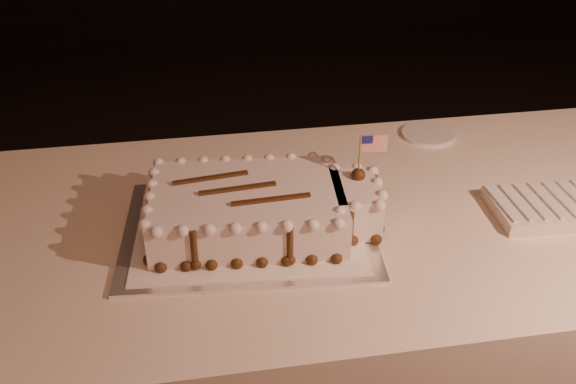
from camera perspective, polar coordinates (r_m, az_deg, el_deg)
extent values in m
cube|color=#F6DCBF|center=(1.60, 7.07, -12.74)|extent=(2.40, 0.80, 0.75)
cube|color=white|center=(1.29, -3.52, -3.34)|extent=(0.52, 0.41, 0.01)
cube|color=white|center=(1.29, -3.53, -3.16)|extent=(0.47, 0.37, 0.00)
cube|color=white|center=(1.26, -3.59, -1.48)|extent=(0.39, 0.28, 0.09)
cube|color=white|center=(1.28, 5.95, -1.05)|extent=(0.10, 0.15, 0.09)
sphere|color=#492912|center=(1.19, -11.25, -6.57)|extent=(0.02, 0.02, 0.02)
sphere|color=#492912|center=(1.19, -9.04, -6.51)|extent=(0.02, 0.02, 0.02)
sphere|color=#492912|center=(1.18, -6.81, -6.43)|extent=(0.02, 0.02, 0.02)
sphere|color=#492912|center=(1.18, -4.57, -6.34)|extent=(0.02, 0.02, 0.02)
sphere|color=#492912|center=(1.18, -2.33, -6.25)|extent=(0.02, 0.02, 0.02)
sphere|color=#492912|center=(1.18, -0.10, -6.14)|extent=(0.02, 0.02, 0.02)
sphere|color=#492912|center=(1.19, 2.12, -6.03)|extent=(0.02, 0.02, 0.02)
sphere|color=#492912|center=(1.19, 4.33, -5.91)|extent=(0.02, 0.02, 0.02)
sphere|color=#492912|center=(1.22, 4.49, -4.82)|extent=(0.02, 0.02, 0.02)
sphere|color=#492912|center=(1.24, 5.75, -4.30)|extent=(0.02, 0.02, 0.02)
sphere|color=#492912|center=(1.25, 7.84, -4.18)|extent=(0.02, 0.02, 0.02)
sphere|color=#492912|center=(1.28, 8.09, -3.27)|extent=(0.02, 0.02, 0.02)
sphere|color=#492912|center=(1.31, 7.69, -2.11)|extent=(0.02, 0.02, 0.02)
sphere|color=#492912|center=(1.35, 7.31, -1.02)|extent=(0.02, 0.02, 0.02)
sphere|color=#492912|center=(1.36, 5.95, -0.72)|extent=(0.02, 0.02, 0.02)
sphere|color=#492912|center=(1.35, 4.03, -0.80)|extent=(0.02, 0.02, 0.02)
sphere|color=#492912|center=(1.38, 3.33, -0.07)|extent=(0.02, 0.02, 0.02)
sphere|color=#492912|center=(1.39, 2.14, 0.31)|extent=(0.02, 0.02, 0.02)
sphere|color=#492912|center=(1.39, 0.26, 0.23)|extent=(0.02, 0.02, 0.02)
sphere|color=#492912|center=(1.38, -1.63, 0.14)|extent=(0.02, 0.02, 0.02)
sphere|color=#492912|center=(1.38, -3.53, 0.06)|extent=(0.02, 0.02, 0.02)
sphere|color=#492912|center=(1.38, -5.43, -0.02)|extent=(0.02, 0.02, 0.02)
sphere|color=#492912|center=(1.39, -7.33, -0.10)|extent=(0.02, 0.02, 0.02)
sphere|color=#492912|center=(1.39, -9.22, -0.18)|extent=(0.02, 0.02, 0.02)
sphere|color=#492912|center=(1.39, -11.10, -0.26)|extent=(0.02, 0.02, 0.02)
sphere|color=#492912|center=(1.36, -11.46, -1.18)|extent=(0.02, 0.02, 0.02)
sphere|color=#492912|center=(1.32, -11.64, -2.27)|extent=(0.02, 0.02, 0.02)
sphere|color=#492912|center=(1.29, -11.83, -3.42)|extent=(0.02, 0.02, 0.02)
sphere|color=#492912|center=(1.25, -12.03, -4.63)|extent=(0.02, 0.02, 0.02)
sphere|color=#492912|center=(1.21, -12.24, -5.93)|extent=(0.02, 0.02, 0.02)
sphere|color=white|center=(1.15, -11.66, -3.52)|extent=(0.02, 0.02, 0.02)
sphere|color=white|center=(1.14, -9.37, -3.44)|extent=(0.02, 0.02, 0.02)
sphere|color=white|center=(1.14, -7.06, -3.35)|extent=(0.02, 0.02, 0.02)
sphere|color=white|center=(1.13, -4.74, -3.26)|extent=(0.02, 0.02, 0.02)
sphere|color=white|center=(1.13, -2.42, -3.16)|extent=(0.02, 0.02, 0.02)
sphere|color=white|center=(1.14, -0.10, -3.05)|extent=(0.02, 0.02, 0.02)
sphere|color=white|center=(1.14, 2.20, -2.94)|extent=(0.02, 0.02, 0.02)
sphere|color=white|center=(1.15, 4.48, -2.83)|extent=(0.02, 0.02, 0.02)
sphere|color=white|center=(1.18, 4.64, -1.78)|extent=(0.02, 0.02, 0.02)
sphere|color=white|center=(1.20, 5.95, -1.29)|extent=(0.02, 0.02, 0.02)
sphere|color=white|center=(1.20, 8.11, -1.19)|extent=(0.02, 0.02, 0.02)
sphere|color=white|center=(1.23, 8.36, -0.31)|extent=(0.02, 0.02, 0.02)
sphere|color=white|center=(1.27, 7.94, 0.79)|extent=(0.02, 0.02, 0.02)
sphere|color=white|center=(1.31, 7.55, 1.83)|extent=(0.02, 0.02, 0.02)
sphere|color=white|center=(1.32, 6.13, 2.13)|extent=(0.02, 0.02, 0.02)
sphere|color=white|center=(1.31, 4.16, 2.06)|extent=(0.02, 0.02, 0.02)
sphere|color=white|center=(1.34, 3.43, 2.76)|extent=(0.02, 0.02, 0.02)
sphere|color=white|center=(1.35, 2.21, 3.12)|extent=(0.02, 0.02, 0.02)
sphere|color=white|center=(1.35, 0.27, 3.04)|extent=(0.02, 0.02, 0.02)
sphere|color=white|center=(1.35, -1.69, 2.97)|extent=(0.02, 0.02, 0.02)
sphere|color=white|center=(1.34, -3.64, 2.88)|extent=(0.02, 0.02, 0.02)
sphere|color=white|center=(1.34, -5.60, 2.80)|extent=(0.02, 0.02, 0.02)
sphere|color=white|center=(1.35, -7.55, 2.71)|extent=(0.02, 0.02, 0.02)
sphere|color=white|center=(1.35, -9.50, 2.62)|extent=(0.02, 0.02, 0.02)
sphere|color=white|center=(1.36, -11.43, 2.53)|extent=(0.02, 0.02, 0.02)
sphere|color=white|center=(1.32, -11.82, 1.65)|extent=(0.02, 0.02, 0.02)
sphere|color=white|center=(1.28, -12.01, 0.62)|extent=(0.02, 0.02, 0.02)
sphere|color=white|center=(1.24, -12.22, -0.49)|extent=(0.02, 0.02, 0.02)
sphere|color=white|center=(1.21, -12.44, -1.66)|extent=(0.02, 0.02, 0.02)
sphere|color=white|center=(1.17, -12.67, -2.90)|extent=(0.02, 0.02, 0.02)
cylinder|color=#492912|center=(1.16, -8.34, -5.04)|extent=(0.01, 0.01, 0.08)
sphere|color=#492912|center=(1.18, -8.21, -6.41)|extent=(0.02, 0.02, 0.02)
cylinder|color=#492912|center=(1.16, 0.18, -4.68)|extent=(0.01, 0.01, 0.08)
sphere|color=#492912|center=(1.18, 0.18, -6.05)|extent=(0.02, 0.02, 0.02)
cylinder|color=#492912|center=(1.22, 5.58, -2.90)|extent=(0.01, 0.01, 0.08)
sphere|color=#492912|center=(1.24, 5.50, -4.24)|extent=(0.02, 0.02, 0.02)
cylinder|color=#492912|center=(1.32, 7.56, -0.07)|extent=(0.01, 0.01, 0.08)
sphere|color=#492912|center=(1.34, 7.46, -1.36)|extent=(0.02, 0.02, 0.02)
cylinder|color=#492912|center=(1.37, 3.28, 1.63)|extent=(0.01, 0.01, 0.08)
sphere|color=#492912|center=(1.39, 3.24, 0.37)|extent=(0.02, 0.02, 0.02)
cylinder|color=#492912|center=(1.36, -3.83, 1.38)|extent=(0.01, 0.01, 0.08)
sphere|color=#492912|center=(1.38, -3.77, 0.12)|extent=(0.02, 0.02, 0.02)
cylinder|color=#492912|center=(1.37, -11.02, 1.06)|extent=(0.01, 0.01, 0.08)
sphere|color=#492912|center=(1.39, -10.87, -0.18)|extent=(0.02, 0.02, 0.02)
cylinder|color=#492912|center=(1.24, -12.14, -2.78)|extent=(0.01, 0.01, 0.08)
sphere|color=#492912|center=(1.26, -11.96, -4.10)|extent=(0.02, 0.02, 0.02)
cube|color=#492912|center=(1.27, -6.90, 1.27)|extent=(0.15, 0.03, 0.01)
cube|color=#492912|center=(1.23, -4.49, 0.33)|extent=(0.15, 0.02, 0.01)
cube|color=#492912|center=(1.20, -1.50, -0.65)|extent=(0.15, 0.02, 0.01)
sphere|color=#492912|center=(1.28, 6.26, 1.51)|extent=(0.03, 0.03, 0.03)
cylinder|color=#A17E45|center=(1.26, 6.35, 2.83)|extent=(0.00, 0.00, 0.11)
cube|color=red|center=(1.25, 7.69, 4.28)|extent=(0.05, 0.01, 0.04)
cube|color=navy|center=(1.24, 7.07, 4.66)|extent=(0.02, 0.01, 0.02)
cube|color=beige|center=(1.44, 21.79, -1.27)|extent=(0.22, 0.16, 0.03)
cube|color=silver|center=(1.38, 18.38, -0.97)|extent=(0.01, 0.14, 0.01)
cube|color=silver|center=(1.40, 19.58, -0.87)|extent=(0.01, 0.14, 0.01)
cube|color=silver|center=(1.41, 20.77, -0.78)|extent=(0.01, 0.14, 0.01)
cube|color=silver|center=(1.43, 21.92, -0.69)|extent=(0.01, 0.14, 0.01)
cube|color=silver|center=(1.44, 23.06, -0.60)|extent=(0.01, 0.14, 0.01)
cube|color=silver|center=(1.46, 24.17, -0.51)|extent=(0.01, 0.14, 0.01)
cylinder|color=silver|center=(1.68, 12.33, 5.04)|extent=(0.13, 0.13, 0.01)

